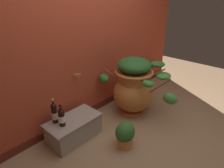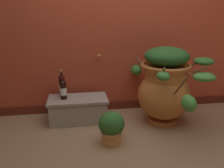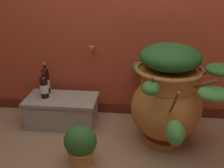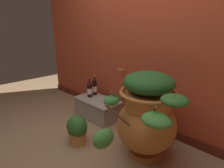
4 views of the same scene
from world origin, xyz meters
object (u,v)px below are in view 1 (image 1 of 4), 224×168
Objects in this scene: terracotta_urn at (134,86)px; wine_bottle_middle at (54,113)px; wine_bottle_left at (62,117)px; potted_shrub at (125,134)px.

wine_bottle_middle is (-1.17, 0.33, -0.04)m from terracotta_urn.
wine_bottle_middle reaches higher than wine_bottle_left.
terracotta_urn is 1.22m from wine_bottle_middle.
terracotta_urn reaches higher than wine_bottle_left.
potted_shrub is (0.49, -0.70, -0.25)m from wine_bottle_middle.
wine_bottle_middle is at bearing 125.25° from potted_shrub.
wine_bottle_left is 0.12m from wine_bottle_middle.
potted_shrub is at bearing -50.90° from wine_bottle_left.
wine_bottle_left is at bearing -80.26° from wine_bottle_middle.
wine_bottle_middle is 0.95× the size of potted_shrub.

